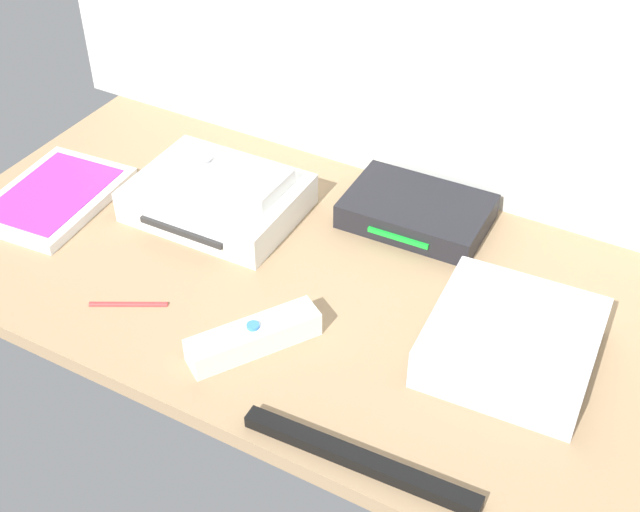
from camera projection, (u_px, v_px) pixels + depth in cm
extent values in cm
cube|color=#9E7F5B|center=(320.00, 288.00, 101.86)|extent=(100.00, 48.00, 2.00)
cube|color=white|center=(218.00, 198.00, 110.68)|extent=(21.28, 16.37, 4.40)
cube|color=#2D2D2D|center=(181.00, 232.00, 105.09)|extent=(12.01, 0.81, 0.80)
cube|color=silver|center=(512.00, 342.00, 89.99)|extent=(18.04, 18.04, 5.00)
cube|color=silver|center=(515.00, 324.00, 88.31)|extent=(17.32, 17.32, 0.30)
cube|color=white|center=(54.00, 197.00, 113.40)|extent=(15.09, 20.04, 1.40)
cube|color=#B233B2|center=(53.00, 192.00, 112.91)|extent=(12.44, 17.19, 0.16)
cube|color=black|center=(417.00, 211.00, 109.28)|extent=(18.36, 12.55, 3.40)
cube|color=#19D833|center=(398.00, 238.00, 105.02)|extent=(8.01, 0.65, 0.60)
cube|color=white|center=(254.00, 337.00, 91.98)|extent=(11.06, 14.38, 3.00)
cylinder|color=#387FDB|center=(253.00, 326.00, 90.90)|extent=(1.40, 1.40, 0.40)
cube|color=white|center=(231.00, 176.00, 108.97)|extent=(14.45, 8.09, 2.00)
cylinder|color=#99999E|center=(204.00, 159.00, 109.72)|extent=(2.01, 2.01, 0.40)
cube|color=black|center=(359.00, 460.00, 80.50)|extent=(24.06, 2.89, 1.40)
cylinder|color=red|center=(128.00, 303.00, 97.94)|extent=(8.23, 4.94, 0.70)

